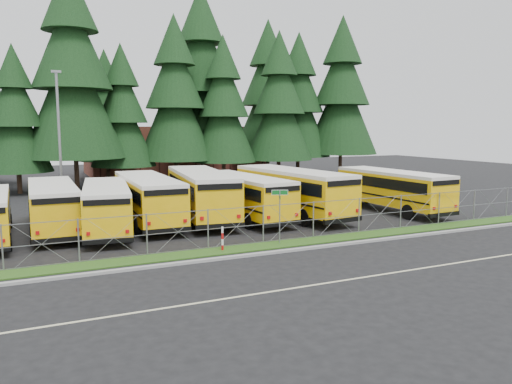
% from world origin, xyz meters
% --- Properties ---
extents(ground, '(120.00, 120.00, 0.00)m').
position_xyz_m(ground, '(0.00, 0.00, 0.00)').
color(ground, black).
rests_on(ground, ground).
extents(curb, '(50.00, 0.25, 0.12)m').
position_xyz_m(curb, '(0.00, -3.10, 0.06)').
color(curb, gray).
rests_on(curb, ground).
extents(grass_verge, '(50.00, 1.40, 0.06)m').
position_xyz_m(grass_verge, '(0.00, -1.70, 0.03)').
color(grass_verge, '#1E4213').
rests_on(grass_verge, ground).
extents(road_lane_line, '(50.00, 0.12, 0.01)m').
position_xyz_m(road_lane_line, '(0.00, -8.00, 0.01)').
color(road_lane_line, beige).
rests_on(road_lane_line, ground).
extents(chainlink_fence, '(44.00, 0.10, 2.00)m').
position_xyz_m(chainlink_fence, '(0.00, -1.00, 1.00)').
color(chainlink_fence, gray).
rests_on(chainlink_fence, ground).
extents(brick_building, '(22.00, 10.00, 6.00)m').
position_xyz_m(brick_building, '(6.00, 40.00, 3.00)').
color(brick_building, brown).
rests_on(brick_building, ground).
extents(bus_1, '(2.57, 10.65, 2.79)m').
position_xyz_m(bus_1, '(-10.66, 6.73, 1.39)').
color(bus_1, '#E3AD07').
rests_on(bus_1, ground).
extents(bus_2, '(3.84, 10.74, 2.75)m').
position_xyz_m(bus_2, '(-7.89, 5.34, 1.38)').
color(bus_2, '#E3AD07').
rests_on(bus_2, ground).
extents(bus_3, '(2.90, 11.32, 2.95)m').
position_xyz_m(bus_3, '(-5.25, 6.77, 1.48)').
color(bus_3, '#E3AD07').
rests_on(bus_3, ground).
extents(bus_4, '(4.28, 12.28, 3.15)m').
position_xyz_m(bus_4, '(-1.78, 6.85, 1.58)').
color(bus_4, '#E3AD07').
rests_on(bus_4, ground).
extents(bus_5, '(3.48, 11.10, 2.86)m').
position_xyz_m(bus_5, '(0.66, 5.80, 1.43)').
color(bus_5, '#E3AD07').
rests_on(bus_5, ground).
extents(bus_6, '(4.13, 12.30, 3.16)m').
position_xyz_m(bus_6, '(4.02, 5.45, 1.58)').
color(bus_6, '#E3AD07').
rests_on(bus_6, ground).
extents(bus_east, '(3.08, 11.16, 2.90)m').
position_xyz_m(bus_east, '(11.43, 4.24, 1.45)').
color(bus_east, '#E3AD07').
rests_on(bus_east, ground).
extents(street_sign, '(0.79, 0.52, 2.81)m').
position_xyz_m(street_sign, '(-0.34, -1.54, 2.03)').
color(street_sign, gray).
rests_on(street_sign, ground).
extents(striped_bollard, '(0.11, 0.11, 1.20)m').
position_xyz_m(striped_bollard, '(-3.50, -1.65, 0.60)').
color(striped_bollard, '#B20C0C').
rests_on(striped_bollard, ground).
extents(light_standard, '(0.70, 0.35, 10.14)m').
position_xyz_m(light_standard, '(-9.48, 17.02, 5.50)').
color(light_standard, gray).
rests_on(light_standard, ground).
extents(conifer_2, '(5.98, 5.98, 13.23)m').
position_xyz_m(conifer_2, '(-12.49, 25.68, 6.62)').
color(conifer_2, black).
rests_on(conifer_2, ground).
extents(conifer_3, '(9.41, 9.41, 20.80)m').
position_xyz_m(conifer_3, '(-7.56, 26.10, 10.40)').
color(conifer_3, black).
rests_on(conifer_3, ground).
extents(conifer_4, '(6.37, 6.37, 14.08)m').
position_xyz_m(conifer_4, '(-3.00, 26.87, 7.04)').
color(conifer_4, black).
rests_on(conifer_4, ground).
extents(conifer_5, '(7.83, 7.83, 17.32)m').
position_xyz_m(conifer_5, '(2.38, 26.85, 8.66)').
color(conifer_5, black).
rests_on(conifer_5, ground).
extents(conifer_6, '(7.00, 7.00, 15.48)m').
position_xyz_m(conifer_6, '(7.29, 25.91, 7.74)').
color(conifer_6, black).
rests_on(conifer_6, ground).
extents(conifer_7, '(7.35, 7.35, 16.26)m').
position_xyz_m(conifer_7, '(13.45, 25.07, 8.13)').
color(conifer_7, black).
rests_on(conifer_7, ground).
extents(conifer_8, '(7.64, 7.64, 16.89)m').
position_xyz_m(conifer_8, '(17.59, 28.08, 8.44)').
color(conifer_8, black).
rests_on(conifer_8, ground).
extents(conifer_9, '(8.53, 8.53, 18.86)m').
position_xyz_m(conifer_9, '(22.41, 26.28, 9.43)').
color(conifer_9, black).
rests_on(conifer_9, ground).
extents(conifer_11, '(6.59, 6.59, 14.58)m').
position_xyz_m(conifer_11, '(-3.36, 34.93, 7.29)').
color(conifer_11, black).
rests_on(conifer_11, ground).
extents(conifer_12, '(9.69, 9.69, 21.42)m').
position_xyz_m(conifer_12, '(6.37, 30.16, 10.71)').
color(conifer_12, black).
rests_on(conifer_12, ground).
extents(conifer_13, '(8.59, 8.59, 18.99)m').
position_xyz_m(conifer_13, '(15.78, 32.50, 9.50)').
color(conifer_13, black).
rests_on(conifer_13, ground).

